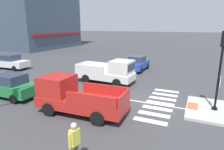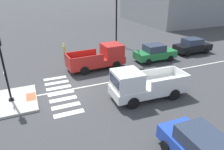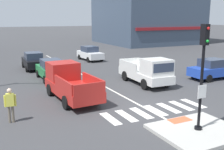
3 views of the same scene
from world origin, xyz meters
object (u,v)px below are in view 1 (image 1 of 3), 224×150
Objects in this scene: car_green_westbound_far at (10,86)px; pedestrian_at_curb_left at (75,141)px; pickup_truck_red_westbound_near at (74,96)px; car_white_eastbound_distant at (11,62)px; car_blue_cross_right at (138,63)px; signal_pole at (221,64)px; pickup_truck_white_eastbound_mid at (110,72)px.

pedestrian_at_curb_left is at bearing -115.83° from car_green_westbound_far.
car_white_eastbound_distant is at bearing 63.35° from pickup_truck_red_westbound_near.
car_white_eastbound_distant is 19.16m from pedestrian_at_curb_left.
car_white_eastbound_distant is at bearing 111.36° from car_blue_cross_right.
pedestrian_at_curb_left is (-3.95, -8.16, 0.17)m from car_green_westbound_far.
pedestrian_at_curb_left is at bearing 145.82° from signal_pole.
pickup_truck_white_eastbound_mid is at bearing 5.90° from pickup_truck_red_westbound_near.
pedestrian_at_curb_left is (-10.45, -16.06, 0.17)m from car_white_eastbound_distant.
car_green_westbound_far is 0.79× the size of pickup_truck_white_eastbound_mid.
signal_pole reaches higher than pickup_truck_red_westbound_near.
pickup_truck_white_eastbound_mid is at bearing -92.56° from car_white_eastbound_distant.
pickup_truck_white_eastbound_mid is 6.22m from pickup_truck_red_westbound_near.
car_white_eastbound_distant is 12.85m from pickup_truck_white_eastbound_mid.
pickup_truck_white_eastbound_mid is (-0.57, -12.84, 0.17)m from car_white_eastbound_distant.
pickup_truck_white_eastbound_mid reaches higher than pedestrian_at_curb_left.
car_green_westbound_far and car_blue_cross_right have the same top height.
car_blue_cross_right is (5.29, -13.52, 0.00)m from car_white_eastbound_distant.
pickup_truck_white_eastbound_mid is at bearing 70.80° from signal_pole.
car_blue_cross_right is at bearing -25.50° from car_green_westbound_far.
pedestrian_at_curb_left is at bearing -161.96° from pickup_truck_white_eastbound_mid.
car_white_eastbound_distant is 1.01× the size of car_blue_cross_right.
pedestrian_at_curb_left is (-3.68, -2.58, 0.00)m from pickup_truck_red_westbound_near.
car_blue_cross_right is at bearing -0.20° from pickup_truck_red_westbound_near.
car_blue_cross_right is (11.79, -5.62, 0.00)m from car_green_westbound_far.
pickup_truck_white_eastbound_mid is (5.92, -4.94, 0.17)m from car_green_westbound_far.
signal_pole is at bearing -34.18° from pedestrian_at_curb_left.
pickup_truck_red_westbound_near is 4.49m from pedestrian_at_curb_left.
pickup_truck_red_westbound_near is at bearing -92.75° from car_green_westbound_far.
car_white_eastbound_distant is 0.81× the size of pickup_truck_white_eastbound_mid.
car_white_eastbound_distant is 2.50× the size of pedestrian_at_curb_left.
pedestrian_at_curb_left is at bearing -123.05° from car_white_eastbound_distant.
car_white_eastbound_distant is 15.08m from pickup_truck_red_westbound_near.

